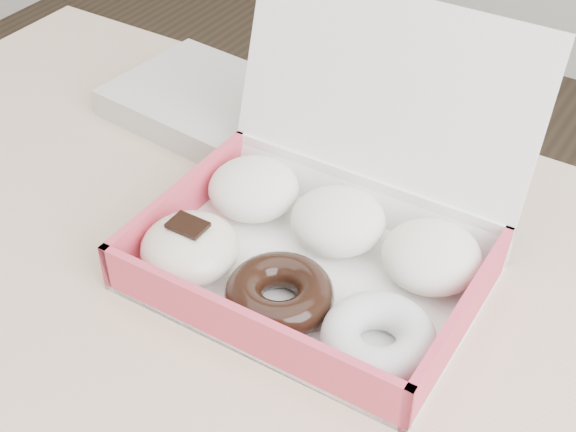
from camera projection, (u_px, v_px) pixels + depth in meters
The scene contains 3 objects.
table at pixel (228, 352), 0.83m from camera, with size 1.20×0.80×0.75m.
donut_box at pixel (317, 237), 0.79m from camera, with size 0.33×0.30×0.23m.
newspapers at pixel (206, 102), 1.02m from camera, with size 0.22×0.18×0.04m, color beige.
Camera 1 is at (0.35, -0.43, 1.31)m, focal length 50.00 mm.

